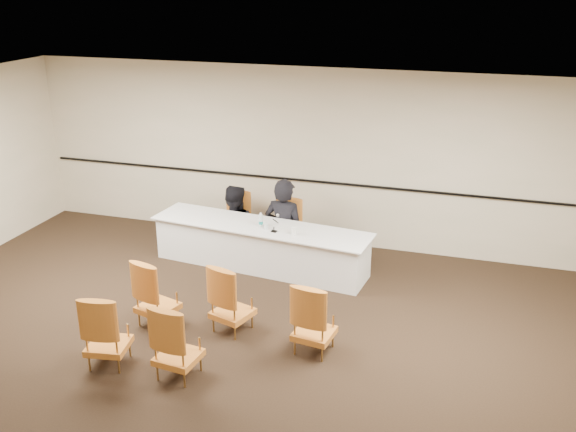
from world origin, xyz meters
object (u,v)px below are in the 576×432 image
at_px(panelist_main_chair, 284,229).
at_px(aud_chair_front_mid, 232,298).
at_px(coffee_cup, 294,231).
at_px(panelist_main, 284,234).
at_px(panelist_second, 234,232).
at_px(microphone, 274,224).
at_px(drinking_glass, 266,226).
at_px(aud_chair_back_left, 107,329).
at_px(water_bottle, 261,220).
at_px(panelist_second_chair, 233,221).
at_px(aud_chair_back_mid, 177,340).
at_px(aud_chair_front_right, 314,317).
at_px(aud_chair_front_left, 157,292).
at_px(panel_table, 261,246).

distance_m(panelist_main_chair, aud_chair_front_mid, 2.46).
bearing_deg(coffee_cup, panelist_main, 117.65).
relative_size(panelist_main_chair, panelist_second, 0.57).
bearing_deg(microphone, coffee_cup, 2.84).
distance_m(coffee_cup, aud_chair_front_mid, 1.78).
height_order(panelist_second, drinking_glass, panelist_second).
xyz_separation_m(panelist_second, aud_chair_back_left, (-0.11, -3.73, 0.20)).
relative_size(panelist_main_chair, water_bottle, 4.29).
relative_size(panelist_second_chair, aud_chair_front_mid, 1.00).
bearing_deg(drinking_glass, panelist_main, 81.67).
bearing_deg(water_bottle, panelist_main, 69.24).
bearing_deg(aud_chair_back_mid, drinking_glass, 94.99).
height_order(aud_chair_front_right, aud_chair_back_mid, same).
distance_m(aud_chair_front_mid, aud_chair_back_left, 1.61).
xyz_separation_m(panelist_main, coffee_cup, (0.38, -0.73, 0.39)).
distance_m(water_bottle, aud_chair_front_left, 2.21).
height_order(panelist_second, aud_chair_front_mid, panelist_second).
relative_size(panelist_second_chair, aud_chair_front_right, 1.00).
height_order(panel_table, microphone, microphone).
distance_m(microphone, aud_chair_front_left, 2.18).
bearing_deg(panelist_second_chair, drinking_glass, -34.67).
height_order(panelist_second_chair, water_bottle, panelist_second_chair).
distance_m(water_bottle, aud_chair_front_right, 2.55).
bearing_deg(panelist_second_chair, panelist_main, 0.00).
distance_m(panelist_main, aud_chair_front_right, 2.90).
relative_size(aud_chair_front_left, aud_chair_back_left, 1.00).
height_order(panelist_main_chair, aud_chair_front_mid, same).
distance_m(microphone, aud_chair_front_mid, 1.79).
distance_m(drinking_glass, aud_chair_front_mid, 1.86).
bearing_deg(aud_chair_back_mid, panel_table, 97.62).
bearing_deg(microphone, panelist_main, 102.00).
bearing_deg(aud_chair_front_mid, panel_table, 115.95).
height_order(aud_chair_front_left, aud_chair_back_left, same).
bearing_deg(panelist_second, aud_chair_back_left, 76.33).
xyz_separation_m(panel_table, coffee_cup, (0.61, -0.22, 0.41)).
bearing_deg(aud_chair_front_left, aud_chair_front_right, 15.78).
bearing_deg(microphone, panelist_second, 148.12).
bearing_deg(panelist_second_chair, coffee_cup, -25.92).
height_order(drinking_glass, aud_chair_front_right, aud_chair_front_right).
distance_m(panel_table, panelist_second, 0.94).
height_order(panelist_main, aud_chair_front_mid, panelist_main).
bearing_deg(aud_chair_back_left, panelist_main_chair, 64.24).
bearing_deg(aud_chair_back_left, coffee_cup, 54.09).
bearing_deg(aud_chair_front_left, microphone, 78.91).
height_order(water_bottle, coffee_cup, water_bottle).
height_order(drinking_glass, aud_chair_front_left, aud_chair_front_left).
xyz_separation_m(drinking_glass, aud_chair_back_left, (-0.95, -2.99, -0.28)).
distance_m(panelist_main_chair, aud_chair_back_left, 3.77).
bearing_deg(aud_chair_front_mid, water_bottle, 115.40).
bearing_deg(panelist_second, aud_chair_front_mid, 99.42).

